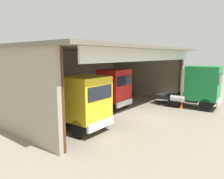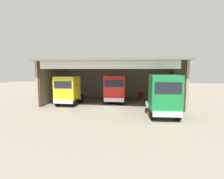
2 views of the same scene
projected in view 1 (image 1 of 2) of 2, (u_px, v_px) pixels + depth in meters
The scene contains 8 objects.
ground_plane at pixel (145, 117), 15.49m from camera, with size 80.00×80.00×0.00m, color gray.
workshop_shed at pixel (93, 66), 18.05m from camera, with size 16.11×10.23×5.16m.
truck_yellow_center_bay at pixel (81, 102), 12.41m from camera, with size 2.51×4.87×3.33m.
truck_red_left_bay at pixel (111, 89), 17.51m from camera, with size 2.72×4.24×3.37m.
truck_green_yard_outside at pixel (199, 86), 17.87m from camera, with size 2.79×5.47×3.64m.
oil_drum at pixel (99, 93), 22.70m from camera, with size 0.58×0.58×0.91m, color #B21E19.
tool_cart at pixel (118, 90), 24.58m from camera, with size 0.90×0.60×1.00m, color #1E59A5.
traffic_cone at pixel (182, 105), 17.85m from camera, with size 0.36×0.36×0.56m, color orange.
Camera 1 is at (-13.30, -7.25, 4.55)m, focal length 33.12 mm.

